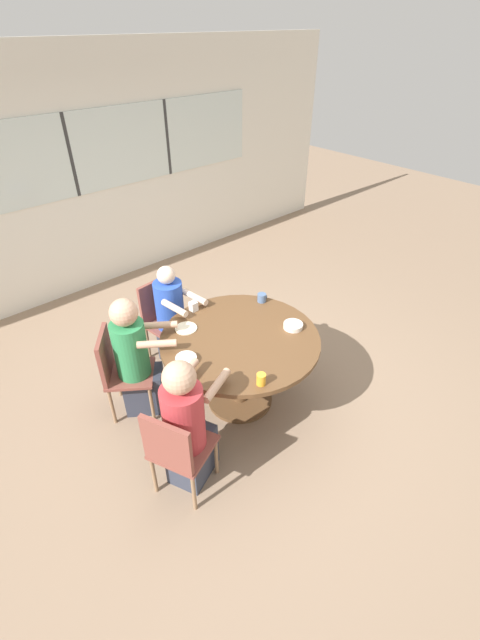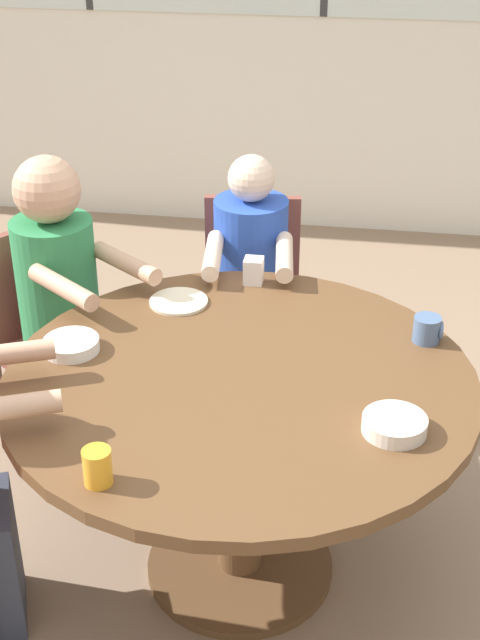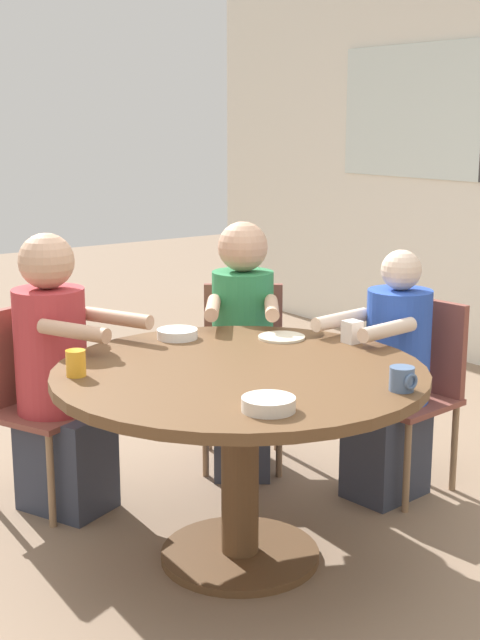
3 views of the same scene
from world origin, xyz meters
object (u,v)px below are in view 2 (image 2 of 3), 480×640
Objects in this scene: chair_for_man_blue_shirt at (252,286)px; bowl_cereal at (71,345)px; person_man_blue_shirt at (250,306)px; chair_for_woman_green_shirt at (42,322)px; juice_glass at (97,467)px; bowl_white_shallow at (394,425)px; milk_carton_small at (254,271)px; person_woman_green_shirt at (66,326)px; coffee_mug at (428,329)px.

chair_for_man_blue_shirt reaches higher than bowl_cereal.
chair_for_man_blue_shirt is 0.78× the size of person_man_blue_shirt.
juice_glass is at bearing 63.62° from chair_for_woman_green_shirt.
juice_glass is 0.55× the size of bowl_white_shallow.
chair_for_man_blue_shirt is 0.55m from milk_carton_small.
bowl_white_shallow is (1.15, -0.74, 0.22)m from person_woman_green_shirt.
chair_for_woman_green_shirt is 1.55m from bowl_white_shallow.
chair_for_woman_green_shirt is at bearing 177.26° from milk_carton_small.
chair_for_man_blue_shirt is 1.04m from coffee_mug.
person_woman_green_shirt is 0.71m from milk_carton_small.
chair_for_woman_green_shirt reaches higher than bowl_cereal.
chair_for_man_blue_shirt is (0.73, 0.42, 0.00)m from chair_for_woman_green_shirt.
juice_glass is 0.76m from bowl_white_shallow.
person_woman_green_shirt is at bearing 113.52° from juice_glass.
bowl_white_shallow is (1.28, -0.83, 0.27)m from chair_for_woman_green_shirt.
chair_for_man_blue_shirt is 0.16m from person_man_blue_shirt.
person_woman_green_shirt reaches higher than milk_carton_small.
person_man_blue_shirt reaches higher than juice_glass.
coffee_mug is at bearing 45.45° from juice_glass.
person_man_blue_shirt is (0.62, 0.35, -0.05)m from person_woman_green_shirt.
juice_glass is at bearing -155.54° from bowl_white_shallow.
person_woman_green_shirt is at bearing 147.44° from bowl_white_shallow.
coffee_mug is at bearing 78.98° from bowl_white_shallow.
person_man_blue_shirt is at bearing 90.00° from chair_for_man_blue_shirt.
bowl_cereal is at bearing 59.23° from person_woman_green_shirt.
person_man_blue_shirt is at bearing 63.24° from bowl_cereal.
chair_for_woman_green_shirt is 5.00× the size of bowl_white_shallow.
bowl_white_shallow is (0.69, 0.32, -0.03)m from juice_glass.
person_man_blue_shirt is 1.24m from bowl_white_shallow.
chair_for_woman_green_shirt reaches higher than juice_glass.
chair_for_woman_green_shirt is 0.17m from person_woman_green_shirt.
person_woman_green_shirt is (0.13, -0.10, 0.05)m from chair_for_woman_green_shirt.
person_woman_green_shirt is 1.17m from juice_glass.
milk_carton_small is at bearing 48.52° from bowl_cereal.
milk_carton_small is at bearing 131.44° from person_woman_green_shirt.
person_man_blue_shirt is 11.64× the size of juice_glass.
person_woman_green_shirt is 12.55× the size of juice_glass.
bowl_white_shallow is (-0.09, -0.49, -0.02)m from coffee_mug.
coffee_mug is 1.07m from bowl_cereal.
bowl_cereal is (-0.40, -0.99, 0.26)m from chair_for_man_blue_shirt.
chair_for_man_blue_shirt is at bearing 68.05° from bowl_cereal.
chair_for_woman_green_shirt is 1.45m from coffee_mug.
bowl_white_shallow is at bearing 93.55° from chair_for_woman_green_shirt.
bowl_cereal is at bearing 56.77° from person_man_blue_shirt.
milk_carton_small is at bearing 123.80° from chair_for_woman_green_shirt.
milk_carton_small reaches higher than bowl_cereal.
coffee_mug is at bearing -28.10° from milk_carton_small.
bowl_white_shallow is at bearing -58.70° from milk_carton_small.
coffee_mug is (0.63, -0.60, 0.29)m from person_man_blue_shirt.
person_man_blue_shirt is 0.97m from bowl_cereal.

